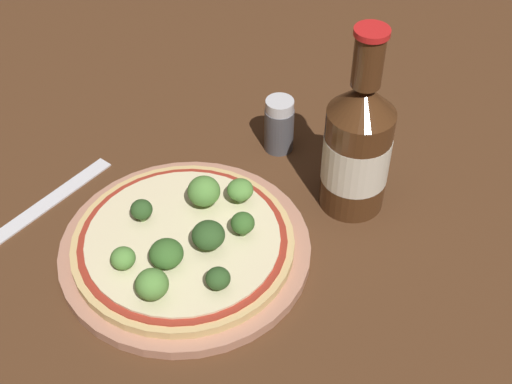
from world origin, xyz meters
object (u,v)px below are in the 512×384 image
beer_bottle (357,145)px  pepper_shaker (279,125)px  pizza (187,244)px  fork (46,203)px

beer_bottle → pepper_shaker: (-0.12, 0.03, -0.05)m
pizza → fork: 0.18m
pepper_shaker → fork: bearing=-123.9°
pizza → beer_bottle: size_ratio=1.04×
pizza → beer_bottle: 0.20m
beer_bottle → fork: 0.35m
beer_bottle → pepper_shaker: size_ratio=3.14×
beer_bottle → fork: beer_bottle is taller
beer_bottle → fork: bearing=-143.5°
beer_bottle → pepper_shaker: bearing=166.0°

